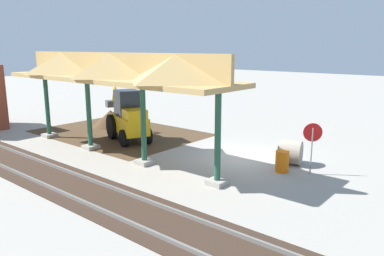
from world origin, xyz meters
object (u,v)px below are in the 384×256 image
(concrete_pipe, at_px, (290,152))
(traffic_barrel, at_px, (282,161))
(backhoe, at_px, (128,118))
(stop_sign, at_px, (312,138))

(concrete_pipe, distance_m, traffic_barrel, 1.25)
(backhoe, height_order, concrete_pipe, backhoe)
(backhoe, height_order, traffic_barrel, backhoe)
(backhoe, distance_m, concrete_pipe, 9.12)
(backhoe, relative_size, concrete_pipe, 3.91)
(stop_sign, distance_m, traffic_barrel, 1.57)
(backhoe, bearing_deg, concrete_pipe, -168.99)
(backhoe, relative_size, traffic_barrel, 5.60)
(stop_sign, distance_m, concrete_pipe, 1.76)
(stop_sign, xyz_separation_m, backhoe, (10.18, 0.99, -0.26))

